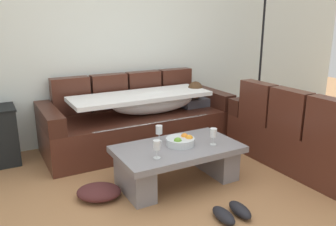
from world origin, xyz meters
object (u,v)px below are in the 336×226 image
object	(u,v)px
fruit_bowl	(181,141)
pair_of_shoes	(232,213)
couch_near_window	(310,135)
wine_glass_near_left	(157,146)
wine_glass_far_back	(159,130)
couch_along_wall	(141,120)
crumpled_garment	(99,192)
floor_lamp	(261,51)
coffee_table	(178,160)
wine_glass_near_right	(213,133)

from	to	relation	value
fruit_bowl	pair_of_shoes	bearing A→B (deg)	-88.17
fruit_bowl	couch_near_window	bearing A→B (deg)	-12.98
couch_near_window	wine_glass_near_left	xyz separation A→B (m)	(-1.80, 0.16, 0.16)
fruit_bowl	wine_glass_far_back	world-z (taller)	wine_glass_far_back
couch_along_wall	couch_near_window	distance (m)	1.99
crumpled_garment	couch_along_wall	bearing A→B (deg)	49.49
couch_near_window	wine_glass_far_back	size ratio (longest dim) A/B	10.61
couch_along_wall	wine_glass_near_left	distance (m)	1.37
pair_of_shoes	wine_glass_far_back	bearing A→B (deg)	99.85
couch_along_wall	floor_lamp	size ratio (longest dim) A/B	1.19
fruit_bowl	wine_glass_near_left	world-z (taller)	wine_glass_near_left
coffee_table	floor_lamp	bearing A→B (deg)	27.42
wine_glass_far_back	floor_lamp	xyz separation A→B (m)	(2.08, 0.83, 0.62)
wine_glass_near_right	crumpled_garment	size ratio (longest dim) A/B	0.42
wine_glass_near_left	crumpled_garment	distance (m)	0.68
couch_along_wall	floor_lamp	bearing A→B (deg)	-3.13
couch_near_window	wine_glass_near_right	bearing A→B (deg)	80.82
wine_glass_near_right	fruit_bowl	bearing A→B (deg)	152.50
fruit_bowl	pair_of_shoes	world-z (taller)	fruit_bowl
pair_of_shoes	couch_near_window	bearing A→B (deg)	17.00
couch_along_wall	wine_glass_far_back	bearing A→B (deg)	-103.42
wine_glass_near_left	wine_glass_far_back	xyz separation A→B (m)	(0.21, 0.37, 0.00)
crumpled_garment	couch_near_window	bearing A→B (deg)	-9.81
floor_lamp	crumpled_garment	xyz separation A→B (m)	(-2.77, -0.96, -1.06)
wine_glass_far_back	pair_of_shoes	world-z (taller)	wine_glass_far_back
couch_along_wall	wine_glass_near_left	xyz separation A→B (m)	(-0.43, -1.29, 0.16)
wine_glass_near_left	pair_of_shoes	world-z (taller)	wine_glass_near_left
couch_along_wall	crumpled_garment	distance (m)	1.42
wine_glass_near_right	pair_of_shoes	xyz separation A→B (m)	(-0.25, -0.62, -0.45)
wine_glass_near_right	wine_glass_far_back	bearing A→B (deg)	141.37
wine_glass_near_right	floor_lamp	world-z (taller)	floor_lamp
pair_of_shoes	wine_glass_near_left	bearing A→B (deg)	122.51
couch_near_window	wine_glass_far_back	world-z (taller)	couch_near_window
couch_near_window	coffee_table	world-z (taller)	couch_near_window
coffee_table	pair_of_shoes	world-z (taller)	coffee_table
couch_along_wall	floor_lamp	world-z (taller)	floor_lamp
couch_along_wall	wine_glass_far_back	xyz separation A→B (m)	(-0.22, -0.93, 0.16)
coffee_table	pair_of_shoes	xyz separation A→B (m)	(0.07, -0.75, -0.19)
pair_of_shoes	crumpled_garment	distance (m)	1.19
wine_glass_near_left	wine_glass_far_back	bearing A→B (deg)	59.88
wine_glass_near_right	couch_along_wall	bearing A→B (deg)	98.92
wine_glass_near_right	pair_of_shoes	world-z (taller)	wine_glass_near_right
fruit_bowl	crumpled_garment	xyz separation A→B (m)	(-0.82, 0.06, -0.36)
wine_glass_far_back	wine_glass_near_right	bearing A→B (deg)	-38.63
couch_along_wall	wine_glass_near_left	size ratio (longest dim) A/B	14.01
couch_along_wall	floor_lamp	distance (m)	2.02
coffee_table	fruit_bowl	bearing A→B (deg)	18.32
pair_of_shoes	floor_lamp	bearing A→B (deg)	42.95
coffee_table	couch_near_window	bearing A→B (deg)	-12.00
coffee_table	crumpled_garment	bearing A→B (deg)	174.49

